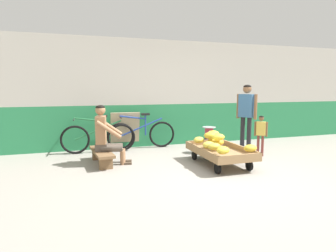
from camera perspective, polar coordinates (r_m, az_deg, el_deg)
ground_plane at (r=4.77m, az=11.68°, el=-10.43°), size 80.00×80.00×0.00m
back_wall at (r=7.43m, az=-0.14°, el=6.49°), size 16.00×0.30×2.64m
banana_cart at (r=5.57m, az=10.30°, el=-5.20°), size 0.84×1.44×0.36m
banana_pile at (r=5.45m, az=9.59°, el=-3.09°), size 0.82×1.25×0.26m
low_bench at (r=5.68m, az=-13.03°, el=-5.44°), size 0.40×1.12×0.27m
vendor_seated at (r=5.60m, az=-12.25°, el=-1.76°), size 0.72×0.55×1.14m
plastic_crate at (r=6.57m, az=8.10°, el=-3.99°), size 0.36×0.28×0.30m
weighing_scale at (r=6.52m, az=8.15°, el=-1.38°), size 0.30×0.30×0.29m
bicycle_near_left at (r=6.67m, az=-13.65°, el=-2.20°), size 1.66×0.48×0.86m
bicycle_far_left at (r=6.97m, az=-5.32°, el=-1.59°), size 1.66×0.48×0.86m
sign_board at (r=7.03m, az=-8.52°, el=-0.84°), size 0.70×0.22×0.88m
customer_adult at (r=6.77m, az=15.34°, el=3.01°), size 0.34×0.43×1.53m
customer_child at (r=6.45m, az=17.97°, el=-1.01°), size 0.21×0.21×0.87m
shopping_bag at (r=6.36m, az=11.17°, el=-4.72°), size 0.18×0.12×0.24m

